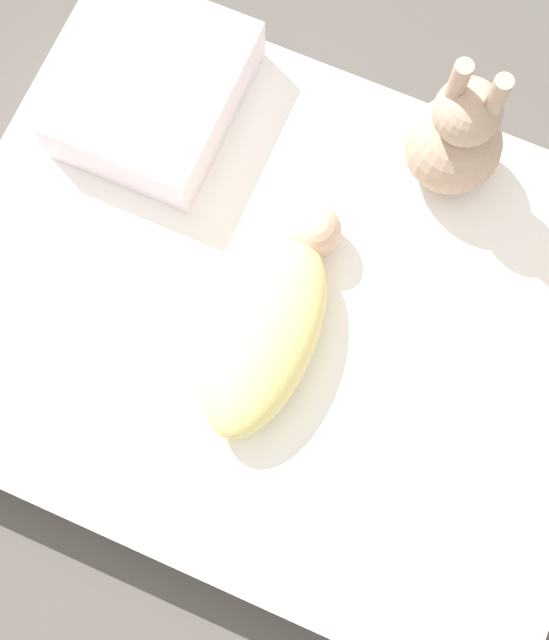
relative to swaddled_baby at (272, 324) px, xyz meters
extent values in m
plane|color=#514C47|center=(0.00, 0.05, -0.25)|extent=(12.00, 12.00, 0.00)
cube|color=white|center=(0.00, 0.05, -0.15)|extent=(1.29, 1.01, 0.19)
ellipsoid|color=#EFDB7F|center=(0.00, -0.03, 0.00)|extent=(0.19, 0.39, 0.12)
sphere|color=#DBB293|center=(0.00, 0.20, -0.01)|extent=(0.11, 0.11, 0.11)
cube|color=white|center=(-0.39, 0.34, 0.00)|extent=(0.30, 0.38, 0.11)
sphere|color=tan|center=(0.17, 0.44, 0.03)|extent=(0.18, 0.18, 0.18)
sphere|color=tan|center=(0.17, 0.44, 0.16)|extent=(0.12, 0.12, 0.12)
cylinder|color=tan|center=(0.14, 0.44, 0.25)|extent=(0.03, 0.03, 0.09)
cylinder|color=tan|center=(0.21, 0.44, 0.25)|extent=(0.03, 0.03, 0.09)
camera|label=1|loc=(0.16, -0.36, 1.55)|focal=50.00mm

